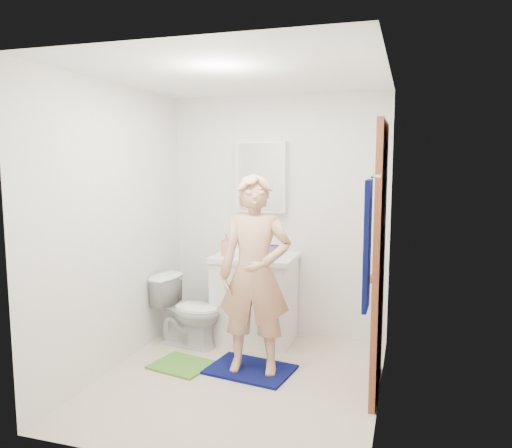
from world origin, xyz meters
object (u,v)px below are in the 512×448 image
Objects in this scene: toothbrush_cup at (274,250)px; man at (255,274)px; towel at (367,245)px; soap_dispenser at (226,244)px; toilet at (189,311)px; vanity_cabinet at (255,300)px; medicine_cabinet at (262,177)px.

man reaches higher than toothbrush_cup.
towel is 2.04m from soap_dispenser.
toothbrush_cup is at bearing -50.21° from toilet.
soap_dispenser is 0.47m from toothbrush_cup.
toothbrush_cup is 0.07× the size of man.
soap_dispenser reaches higher than vanity_cabinet.
toothbrush_cup is (0.16, -0.11, -0.71)m from medicine_cabinet.
medicine_cabinet is at bearing -36.94° from toilet.
man reaches higher than towel.
towel is 7.26× the size of toothbrush_cup.
medicine_cabinet reaches higher than toothbrush_cup.
soap_dispenser is (-1.45, 1.41, -0.30)m from towel.
towel is 1.93m from toothbrush_cup.
vanity_cabinet is at bearing -90.00° from medicine_cabinet.
medicine_cabinet is (0.00, 0.22, 1.20)m from vanity_cabinet.
towel is 2.29m from toilet.
toothbrush_cup is (0.16, 0.11, 0.49)m from vanity_cabinet.
man is (0.50, -0.67, -0.11)m from soap_dispenser.
vanity_cabinet is 2.08m from towel.
medicine_cabinet is 0.76m from soap_dispenser.
toothbrush_cup is 0.86m from man.
man is (0.23, -0.74, 0.44)m from vanity_cabinet.
medicine_cabinet is 0.73m from toothbrush_cup.
towel reaches higher than vanity_cabinet.
medicine_cabinet reaches higher than vanity_cabinet.
towel is 0.49× the size of man.
medicine_cabinet is at bearing 124.61° from towel.
toilet is (-1.75, 1.17, -0.92)m from towel.
toothbrush_cup is at bearing 34.36° from vanity_cabinet.
man is at bearing -76.61° from medicine_cabinet.
soap_dispenser is at bearing -164.22° from vanity_cabinet.
soap_dispenser is 0.13× the size of man.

